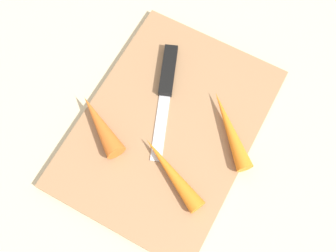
{
  "coord_description": "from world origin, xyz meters",
  "views": [
    {
      "loc": [
        0.21,
        0.12,
        0.64
      ],
      "look_at": [
        0.0,
        0.0,
        0.01
      ],
      "focal_mm": 45.54,
      "sensor_mm": 36.0,
      "label": 1
    }
  ],
  "objects_px": {
    "cutting_board": "(168,127)",
    "carrot_shortest": "(100,125)",
    "knife": "(167,78)",
    "carrot_longest": "(230,130)",
    "carrot_medium": "(172,173)"
  },
  "relations": [
    {
      "from": "cutting_board",
      "to": "carrot_shortest",
      "type": "bearing_deg",
      "value": -59.49
    },
    {
      "from": "knife",
      "to": "carrot_longest",
      "type": "height_order",
      "value": "carrot_longest"
    },
    {
      "from": "carrot_medium",
      "to": "carrot_longest",
      "type": "bearing_deg",
      "value": -88.94
    },
    {
      "from": "knife",
      "to": "carrot_shortest",
      "type": "relative_size",
      "value": 1.79
    },
    {
      "from": "cutting_board",
      "to": "knife",
      "type": "height_order",
      "value": "knife"
    },
    {
      "from": "carrot_medium",
      "to": "carrot_longest",
      "type": "distance_m",
      "value": 0.11
    },
    {
      "from": "cutting_board",
      "to": "knife",
      "type": "distance_m",
      "value": 0.08
    },
    {
      "from": "knife",
      "to": "carrot_longest",
      "type": "xyz_separation_m",
      "value": [
        0.04,
        0.13,
        0.01
      ]
    },
    {
      "from": "cutting_board",
      "to": "carrot_longest",
      "type": "distance_m",
      "value": 0.1
    },
    {
      "from": "knife",
      "to": "cutting_board",
      "type": "bearing_deg",
      "value": 7.99
    },
    {
      "from": "cutting_board",
      "to": "carrot_medium",
      "type": "relative_size",
      "value": 2.77
    },
    {
      "from": "carrot_longest",
      "to": "carrot_medium",
      "type": "bearing_deg",
      "value": 109.75
    },
    {
      "from": "carrot_longest",
      "to": "carrot_shortest",
      "type": "height_order",
      "value": "carrot_shortest"
    },
    {
      "from": "cutting_board",
      "to": "knife",
      "type": "xyz_separation_m",
      "value": [
        -0.07,
        -0.04,
        0.01
      ]
    },
    {
      "from": "carrot_medium",
      "to": "carrot_longest",
      "type": "height_order",
      "value": "same"
    }
  ]
}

